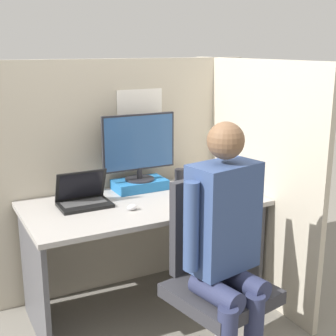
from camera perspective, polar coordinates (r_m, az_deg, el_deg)
name	(u,v)px	position (r m, az deg, el deg)	size (l,w,h in m)	color
ground_plane	(171,335)	(2.98, 0.37, -19.67)	(12.00, 12.00, 0.00)	slate
cubicle_panel_back	(120,176)	(3.28, -5.88, -0.92)	(1.98, 0.05, 1.60)	#B7AD99
cubicle_panel_right	(249,179)	(3.25, 9.91, -1.28)	(0.04, 1.39, 1.60)	#B7AD99
desk	(144,228)	(3.01, -2.95, -7.30)	(1.48, 0.74, 0.73)	#9E9993
paper_box	(140,185)	(3.18, -3.47, -2.03)	(0.35, 0.21, 0.07)	#236BAD
monitor	(139,146)	(3.12, -3.56, 2.74)	(0.51, 0.20, 0.45)	#232328
laptop	(84,199)	(2.90, -10.26, -3.70)	(0.31, 0.22, 0.22)	black
mouse	(132,207)	(2.79, -4.39, -4.81)	(0.07, 0.04, 0.04)	silver
stapler	(229,181)	(3.31, 7.45, -1.59)	(0.04, 0.16, 0.06)	#2D2D33
carrot_toy	(185,206)	(2.79, 2.14, -4.70)	(0.04, 0.16, 0.04)	orange
office_chair	(214,272)	(2.51, 5.60, -12.49)	(0.55, 0.59, 1.01)	#2D2D33
person	(227,239)	(2.29, 7.17, -8.55)	(0.47, 0.43, 1.34)	#282D4C
coffee_mug	(180,176)	(3.34, 1.53, -0.93)	(0.08, 0.08, 0.10)	#232328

